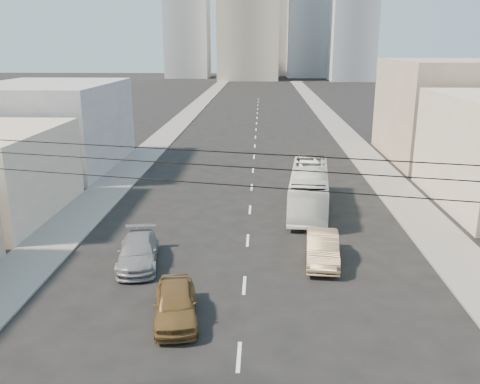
# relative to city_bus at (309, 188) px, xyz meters

# --- Properties ---
(sidewalk_left) EXTENTS (3.50, 180.00, 0.12)m
(sidewalk_left) POSITION_rel_city_bus_xyz_m (-15.98, 43.50, -1.47)
(sidewalk_left) COLOR gray
(sidewalk_left) RESTS_ON ground
(sidewalk_right) EXTENTS (3.50, 180.00, 0.12)m
(sidewalk_right) POSITION_rel_city_bus_xyz_m (7.52, 43.50, -1.47)
(sidewalk_right) COLOR gray
(sidewalk_right) RESTS_ON ground
(lane_dashes) EXTENTS (0.15, 104.00, 0.01)m
(lane_dashes) POSITION_rel_city_bus_xyz_m (-4.23, 26.50, -1.52)
(lane_dashes) COLOR silver
(lane_dashes) RESTS_ON ground
(city_bus) EXTENTS (3.70, 11.17, 3.05)m
(city_bus) POSITION_rel_city_bus_xyz_m (0.00, 0.00, 0.00)
(city_bus) COLOR white
(city_bus) RESTS_ON ground
(sedan_brown) EXTENTS (2.55, 4.76, 1.54)m
(sedan_brown) POSITION_rel_city_bus_xyz_m (-7.08, -15.86, -0.76)
(sedan_brown) COLOR brown
(sedan_brown) RESTS_ON ground
(sedan_tan) EXTENTS (2.06, 4.96, 1.59)m
(sedan_tan) POSITION_rel_city_bus_xyz_m (-0.09, -9.49, -0.73)
(sedan_tan) COLOR #9F835D
(sedan_tan) RESTS_ON ground
(sedan_grey) EXTENTS (2.83, 5.34, 1.47)m
(sedan_grey) POSITION_rel_city_bus_xyz_m (-10.03, -10.25, -0.79)
(sedan_grey) COLOR gray
(sedan_grey) RESTS_ON ground
(overhead_wires) EXTENTS (23.01, 5.02, 0.72)m
(overhead_wires) POSITION_rel_city_bus_xyz_m (-4.23, -25.00, 7.44)
(overhead_wires) COLOR black
(overhead_wires) RESTS_ON ground
(bldg_right_far) EXTENTS (12.00, 16.00, 10.00)m
(bldg_right_far) POSITION_rel_city_bus_xyz_m (15.77, 17.50, 3.47)
(bldg_right_far) COLOR gray
(bldg_right_far) RESTS_ON ground
(bldg_left_far) EXTENTS (12.00, 16.00, 8.00)m
(bldg_left_far) POSITION_rel_city_bus_xyz_m (-23.73, 12.50, 2.47)
(bldg_left_far) COLOR gray
(bldg_left_far) RESTS_ON ground
(midrise_ne) EXTENTS (16.00, 16.00, 40.00)m
(midrise_ne) POSITION_rel_city_bus_xyz_m (13.77, 158.50, 18.47)
(midrise_ne) COLOR #909398
(midrise_ne) RESTS_ON ground
(midrise_nw) EXTENTS (15.00, 15.00, 34.00)m
(midrise_nw) POSITION_rel_city_bus_xyz_m (-30.23, 153.50, 15.47)
(midrise_nw) COLOR #909398
(midrise_nw) RESTS_ON ground
(midrise_back) EXTENTS (18.00, 18.00, 44.00)m
(midrise_back) POSITION_rel_city_bus_xyz_m (1.77, 173.50, 20.47)
(midrise_back) COLOR gray
(midrise_back) RESTS_ON ground
(midrise_east) EXTENTS (14.00, 14.00, 28.00)m
(midrise_east) POSITION_rel_city_bus_xyz_m (25.77, 138.50, 12.47)
(midrise_east) COLOR #909398
(midrise_east) RESTS_ON ground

